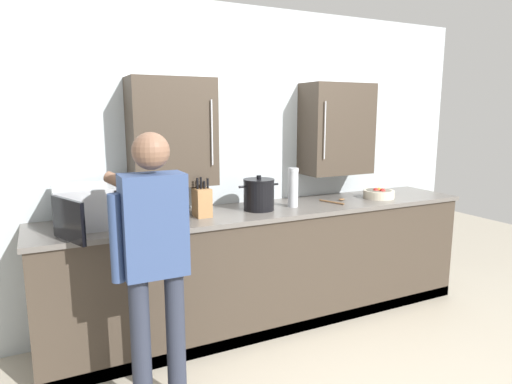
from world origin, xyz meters
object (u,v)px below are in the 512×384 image
object	(u,v)px
microwave_oven	(90,206)
wooden_spoon	(337,201)
stock_pot	(259,194)
thermos_flask	(293,187)
knife_block	(202,202)
person_figure	(153,250)
fruit_bowl	(379,193)

from	to	relation	value
microwave_oven	wooden_spoon	xyz separation A→B (m)	(1.97, -0.06, -0.13)
stock_pot	thermos_flask	world-z (taller)	thermos_flask
wooden_spoon	knife_block	distance (m)	1.21
wooden_spoon	knife_block	xyz separation A→B (m)	(-1.21, -0.00, 0.10)
thermos_flask	wooden_spoon	world-z (taller)	thermos_flask
person_figure	microwave_oven	bearing A→B (deg)	108.70
stock_pot	person_figure	distance (m)	1.20
stock_pot	knife_block	distance (m)	0.47
stock_pot	wooden_spoon	xyz separation A→B (m)	(0.74, -0.01, -0.11)
knife_block	person_figure	bearing A→B (deg)	-127.94
fruit_bowl	person_figure	world-z (taller)	person_figure
microwave_oven	person_figure	world-z (taller)	person_figure
fruit_bowl	knife_block	size ratio (longest dim) A/B	0.92
thermos_flask	stock_pot	bearing A→B (deg)	176.94
person_figure	fruit_bowl	bearing A→B (deg)	16.49
microwave_oven	person_figure	xyz separation A→B (m)	(0.25, -0.72, -0.13)
microwave_oven	knife_block	xyz separation A→B (m)	(0.76, -0.06, -0.03)
stock_pot	person_figure	bearing A→B (deg)	-145.64
fruit_bowl	microwave_oven	bearing A→B (deg)	177.97
stock_pot	wooden_spoon	bearing A→B (deg)	-0.68
thermos_flask	fruit_bowl	xyz separation A→B (m)	(0.88, -0.02, -0.12)
wooden_spoon	microwave_oven	bearing A→B (deg)	178.26
fruit_bowl	thermos_flask	bearing A→B (deg)	178.81
knife_block	wooden_spoon	bearing A→B (deg)	0.12
thermos_flask	wooden_spoon	xyz separation A→B (m)	(0.44, 0.01, -0.15)
thermos_flask	person_figure	world-z (taller)	person_figure
stock_pot	fruit_bowl	size ratio (longest dim) A/B	1.25
microwave_oven	thermos_flask	world-z (taller)	thermos_flask
stock_pot	thermos_flask	bearing A→B (deg)	-3.06
thermos_flask	knife_block	world-z (taller)	thermos_flask
microwave_oven	person_figure	bearing A→B (deg)	-71.30
fruit_bowl	stock_pot	bearing A→B (deg)	178.33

